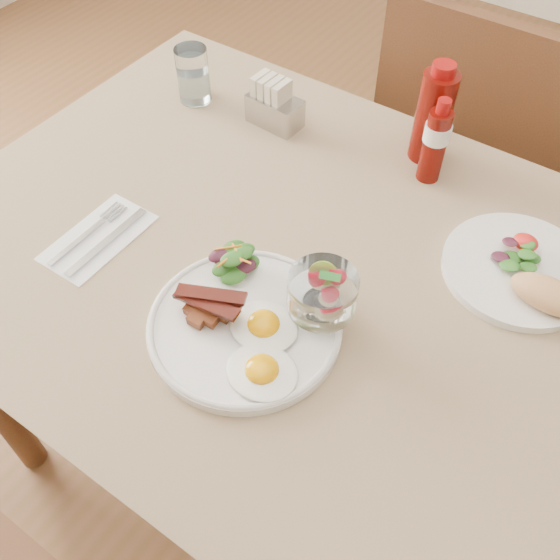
{
  "coord_description": "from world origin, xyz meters",
  "views": [
    {
      "loc": [
        0.29,
        -0.55,
        1.49
      ],
      "look_at": [
        -0.03,
        -0.1,
        0.82
      ],
      "focal_mm": 40.0,
      "sensor_mm": 36.0,
      "label": 1
    }
  ],
  "objects_px": {
    "fruit_cup": "(323,293)",
    "ketchup_bottle": "(433,115)",
    "chair_far": "(469,161)",
    "main_plate": "(245,326)",
    "second_plate": "(526,274)",
    "sugar_caddy": "(274,106)",
    "hot_sauce_bottle": "(435,142)",
    "water_glass": "(193,78)",
    "table": "(326,310)"
  },
  "relations": [
    {
      "from": "fruit_cup",
      "to": "ketchup_bottle",
      "type": "height_order",
      "value": "ketchup_bottle"
    },
    {
      "from": "fruit_cup",
      "to": "ketchup_bottle",
      "type": "distance_m",
      "value": 0.43
    },
    {
      "from": "chair_far",
      "to": "fruit_cup",
      "type": "bearing_deg",
      "value": -87.23
    },
    {
      "from": "main_plate",
      "to": "second_plate",
      "type": "xyz_separation_m",
      "value": [
        0.3,
        0.32,
        0.01
      ]
    },
    {
      "from": "fruit_cup",
      "to": "sugar_caddy",
      "type": "relative_size",
      "value": 0.93
    },
    {
      "from": "fruit_cup",
      "to": "hot_sauce_bottle",
      "type": "bearing_deg",
      "value": 92.06
    },
    {
      "from": "water_glass",
      "to": "fruit_cup",
      "type": "bearing_deg",
      "value": -33.14
    },
    {
      "from": "chair_far",
      "to": "fruit_cup",
      "type": "xyz_separation_m",
      "value": [
        0.04,
        -0.75,
        0.3
      ]
    },
    {
      "from": "table",
      "to": "water_glass",
      "type": "height_order",
      "value": "water_glass"
    },
    {
      "from": "chair_far",
      "to": "hot_sauce_bottle",
      "type": "relative_size",
      "value": 5.84
    },
    {
      "from": "fruit_cup",
      "to": "second_plate",
      "type": "height_order",
      "value": "fruit_cup"
    },
    {
      "from": "water_glass",
      "to": "chair_far",
      "type": "bearing_deg",
      "value": 41.71
    },
    {
      "from": "table",
      "to": "main_plate",
      "type": "relative_size",
      "value": 4.75
    },
    {
      "from": "chair_far",
      "to": "water_glass",
      "type": "xyz_separation_m",
      "value": [
        -0.47,
        -0.42,
        0.28
      ]
    },
    {
      "from": "second_plate",
      "to": "sugar_caddy",
      "type": "height_order",
      "value": "sugar_caddy"
    },
    {
      "from": "chair_far",
      "to": "second_plate",
      "type": "bearing_deg",
      "value": -63.54
    },
    {
      "from": "table",
      "to": "chair_far",
      "type": "bearing_deg",
      "value": 90.0
    },
    {
      "from": "fruit_cup",
      "to": "second_plate",
      "type": "xyz_separation_m",
      "value": [
        0.21,
        0.25,
        -0.05
      ]
    },
    {
      "from": "hot_sauce_bottle",
      "to": "main_plate",
      "type": "bearing_deg",
      "value": -98.76
    },
    {
      "from": "table",
      "to": "fruit_cup",
      "type": "relative_size",
      "value": 13.4
    },
    {
      "from": "chair_far",
      "to": "hot_sauce_bottle",
      "type": "bearing_deg",
      "value": -86.5
    },
    {
      "from": "ketchup_bottle",
      "to": "sugar_caddy",
      "type": "distance_m",
      "value": 0.3
    },
    {
      "from": "sugar_caddy",
      "to": "table",
      "type": "bearing_deg",
      "value": -39.05
    },
    {
      "from": "ketchup_bottle",
      "to": "sugar_caddy",
      "type": "bearing_deg",
      "value": -164.65
    },
    {
      "from": "chair_far",
      "to": "main_plate",
      "type": "xyz_separation_m",
      "value": [
        -0.05,
        -0.82,
        0.24
      ]
    },
    {
      "from": "second_plate",
      "to": "sugar_caddy",
      "type": "relative_size",
      "value": 2.22
    },
    {
      "from": "main_plate",
      "to": "table",
      "type": "bearing_deg",
      "value": 73.21
    },
    {
      "from": "second_plate",
      "to": "table",
      "type": "bearing_deg",
      "value": -147.33
    },
    {
      "from": "main_plate",
      "to": "sugar_caddy",
      "type": "bearing_deg",
      "value": 120.06
    },
    {
      "from": "chair_far",
      "to": "main_plate",
      "type": "relative_size",
      "value": 3.32
    },
    {
      "from": "table",
      "to": "hot_sauce_bottle",
      "type": "distance_m",
      "value": 0.34
    },
    {
      "from": "ketchup_bottle",
      "to": "hot_sauce_bottle",
      "type": "distance_m",
      "value": 0.06
    },
    {
      "from": "chair_far",
      "to": "ketchup_bottle",
      "type": "xyz_separation_m",
      "value": [
        -0.01,
        -0.32,
        0.31
      ]
    },
    {
      "from": "ketchup_bottle",
      "to": "hot_sauce_bottle",
      "type": "bearing_deg",
      "value": -59.47
    },
    {
      "from": "hot_sauce_bottle",
      "to": "sugar_caddy",
      "type": "xyz_separation_m",
      "value": [
        -0.32,
        -0.03,
        -0.04
      ]
    },
    {
      "from": "second_plate",
      "to": "sugar_caddy",
      "type": "bearing_deg",
      "value": 168.69
    },
    {
      "from": "table",
      "to": "sugar_caddy",
      "type": "bearing_deg",
      "value": 137.42
    },
    {
      "from": "main_plate",
      "to": "ketchup_bottle",
      "type": "xyz_separation_m",
      "value": [
        0.04,
        0.5,
        0.08
      ]
    },
    {
      "from": "table",
      "to": "main_plate",
      "type": "distance_m",
      "value": 0.19
    },
    {
      "from": "ketchup_bottle",
      "to": "second_plate",
      "type": "bearing_deg",
      "value": -35.85
    },
    {
      "from": "chair_far",
      "to": "main_plate",
      "type": "bearing_deg",
      "value": -93.28
    },
    {
      "from": "table",
      "to": "second_plate",
      "type": "height_order",
      "value": "second_plate"
    },
    {
      "from": "water_glass",
      "to": "sugar_caddy",
      "type": "bearing_deg",
      "value": 7.67
    },
    {
      "from": "chair_far",
      "to": "ketchup_bottle",
      "type": "relative_size",
      "value": 4.99
    },
    {
      "from": "main_plate",
      "to": "fruit_cup",
      "type": "xyz_separation_m",
      "value": [
        0.08,
        0.07,
        0.06
      ]
    },
    {
      "from": "main_plate",
      "to": "hot_sauce_bottle",
      "type": "relative_size",
      "value": 1.76
    },
    {
      "from": "main_plate",
      "to": "fruit_cup",
      "type": "relative_size",
      "value": 2.82
    },
    {
      "from": "table",
      "to": "ketchup_bottle",
      "type": "bearing_deg",
      "value": 91.34
    },
    {
      "from": "chair_far",
      "to": "fruit_cup",
      "type": "height_order",
      "value": "chair_far"
    },
    {
      "from": "chair_far",
      "to": "sugar_caddy",
      "type": "height_order",
      "value": "chair_far"
    }
  ]
}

